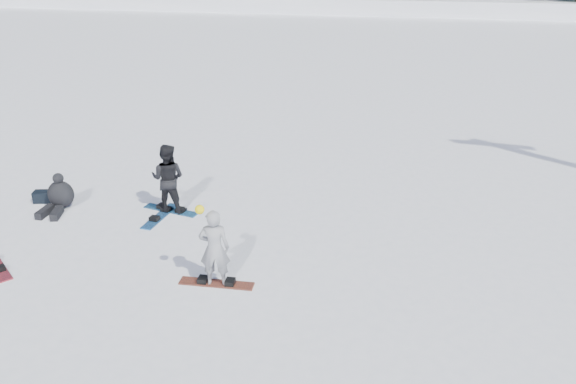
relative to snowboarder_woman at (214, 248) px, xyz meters
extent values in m
plane|color=white|center=(-0.79, 0.81, -0.82)|extent=(420.00, 420.00, 0.00)
cube|color=white|center=(-0.79, 55.81, -1.82)|extent=(90.00, 14.00, 5.00)
ellipsoid|color=white|center=(-70.79, 170.81, -14.44)|extent=(143.00, 110.00, 49.50)
ellipsoid|color=white|center=(19.21, 200.81, -15.45)|extent=(182.00, 140.00, 53.20)
ellipsoid|color=white|center=(-140.79, 210.81, -15.12)|extent=(169.00, 130.00, 52.00)
imported|color=#A7A8AC|center=(0.00, 0.00, -0.01)|extent=(0.67, 0.51, 1.62)
sphere|color=yellow|center=(-0.20, -0.12, 0.85)|extent=(0.18, 0.18, 0.18)
imported|color=black|center=(-2.27, 2.98, 0.06)|extent=(0.88, 0.70, 1.77)
ellipsoid|color=black|center=(-5.07, 2.55, -0.45)|extent=(0.76, 0.68, 0.71)
sphere|color=black|center=(-5.07, 2.55, -0.02)|extent=(0.27, 0.27, 0.27)
cube|color=black|center=(-4.90, 2.05, -0.73)|extent=(0.36, 0.64, 0.18)
cube|color=black|center=(-5.24, 2.05, -0.73)|extent=(0.20, 0.62, 0.18)
cube|color=black|center=(-5.77, 2.75, -0.67)|extent=(0.51, 0.41, 0.30)
cube|color=#943B20|center=(0.00, 0.00, -0.81)|extent=(1.51, 0.38, 0.03)
cube|color=#1C629A|center=(-2.27, 2.98, -0.81)|extent=(1.53, 0.56, 0.03)
cube|color=#1D5B9F|center=(-2.39, 2.60, -0.81)|extent=(0.38, 1.52, 0.03)
camera|label=1|loc=(3.49, -8.95, 5.31)|focal=35.00mm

